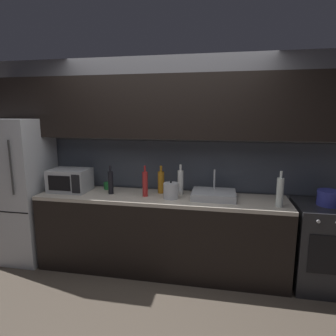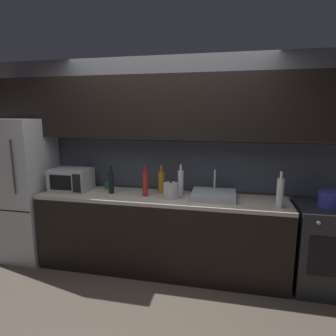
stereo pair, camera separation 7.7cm
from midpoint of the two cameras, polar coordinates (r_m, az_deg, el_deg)
ground_plane at (r=2.94m, az=-6.65°, el=-27.81°), size 10.00×10.00×0.00m
back_wall at (r=3.47m, az=-1.24°, el=6.12°), size 4.58×0.44×2.50m
counter_run at (r=3.45m, az=-2.23°, el=-12.79°), size 2.84×0.60×0.90m
refrigerator at (r=4.10m, az=-27.70°, el=-3.84°), size 0.68×0.69×1.77m
oven_range at (r=3.53m, az=27.75°, el=-13.53°), size 0.60×0.62×0.90m
microwave at (r=3.70m, az=-19.42°, el=-2.28°), size 0.46×0.35×0.27m
sink_basin at (r=3.24m, az=8.37°, el=-5.26°), size 0.48×0.38×0.30m
kettle at (r=3.19m, az=-0.10°, el=-4.52°), size 0.20×0.17×0.20m
wine_bottle_dark at (r=3.44m, az=-11.95°, el=-2.78°), size 0.06×0.06×0.33m
wine_bottle_amber at (r=3.40m, az=-2.05°, el=-2.76°), size 0.08×0.08×0.33m
wine_bottle_white at (r=3.34m, az=1.82°, el=-2.78°), size 0.07×0.07×0.35m
wine_bottle_red at (r=3.27m, az=-5.25°, el=-3.12°), size 0.06×0.06×0.35m
wine_bottle_clear at (r=3.09m, az=20.66°, el=-4.45°), size 0.07×0.07×0.37m
mug_green at (r=3.67m, az=-12.57°, el=-3.44°), size 0.08×0.08×0.09m
cooking_pot at (r=3.37m, az=28.77°, el=-5.23°), size 0.24×0.24×0.16m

